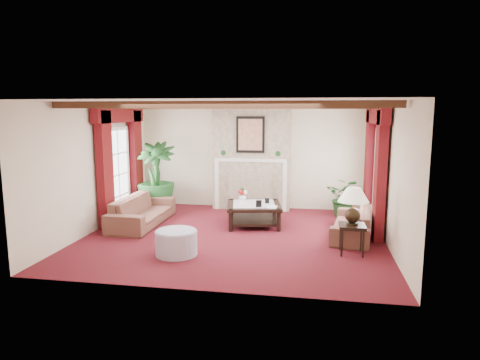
% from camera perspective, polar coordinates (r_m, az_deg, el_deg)
% --- Properties ---
extents(floor, '(6.00, 6.00, 0.00)m').
position_cam_1_polar(floor, '(8.86, -0.85, -7.46)').
color(floor, '#4E0E18').
rests_on(floor, ground).
extents(ceiling, '(6.00, 6.00, 0.00)m').
position_cam_1_polar(ceiling, '(8.49, -0.89, 10.29)').
color(ceiling, white).
rests_on(ceiling, floor).
extents(back_wall, '(6.00, 0.02, 2.70)m').
position_cam_1_polar(back_wall, '(11.26, 1.69, 3.13)').
color(back_wall, beige).
rests_on(back_wall, ground).
extents(left_wall, '(0.02, 5.50, 2.70)m').
position_cam_1_polar(left_wall, '(9.58, -18.81, 1.58)').
color(left_wall, beige).
rests_on(left_wall, ground).
extents(right_wall, '(0.02, 5.50, 2.70)m').
position_cam_1_polar(right_wall, '(8.55, 19.31, 0.69)').
color(right_wall, beige).
rests_on(right_wall, ground).
extents(ceiling_beams, '(6.00, 3.00, 0.12)m').
position_cam_1_polar(ceiling_beams, '(8.49, -0.89, 9.88)').
color(ceiling_beams, '#381F12').
rests_on(ceiling_beams, ceiling).
extents(fireplace, '(2.00, 0.52, 2.70)m').
position_cam_1_polar(fireplace, '(11.01, 1.58, 10.03)').
color(fireplace, tan).
rests_on(fireplace, ground).
extents(french_door_left, '(0.10, 1.10, 2.16)m').
position_cam_1_polar(french_door_left, '(10.39, -16.26, 6.58)').
color(french_door_left, white).
rests_on(french_door_left, ground).
extents(french_door_right, '(0.10, 1.10, 2.16)m').
position_cam_1_polar(french_door_right, '(9.46, 18.39, 6.26)').
color(french_door_right, white).
rests_on(french_door_right, ground).
extents(curtains_left, '(0.20, 2.40, 2.55)m').
position_cam_1_polar(curtains_left, '(10.33, -15.81, 8.92)').
color(curtains_left, '#4E0D0A').
rests_on(curtains_left, ground).
extents(curtains_right, '(0.20, 2.40, 2.55)m').
position_cam_1_polar(curtains_right, '(9.43, 17.85, 8.83)').
color(curtains_right, '#4E0D0A').
rests_on(curtains_right, ground).
extents(sofa_left, '(2.17, 0.66, 0.85)m').
position_cam_1_polar(sofa_left, '(9.87, -12.93, -3.42)').
color(sofa_left, '#3E1120').
rests_on(sofa_left, ground).
extents(sofa_right, '(2.04, 1.08, 0.74)m').
position_cam_1_polar(sofa_right, '(9.04, 14.74, -4.99)').
color(sofa_right, '#3E1120').
rests_on(sofa_right, ground).
extents(potted_palm, '(1.29, 1.93, 0.99)m').
position_cam_1_polar(potted_palm, '(11.13, -11.13, -1.57)').
color(potted_palm, black).
rests_on(potted_palm, ground).
extents(small_plant, '(1.62, 1.64, 0.74)m').
position_cam_1_polar(small_plant, '(10.63, 13.89, -2.84)').
color(small_plant, black).
rests_on(small_plant, ground).
extents(coffee_table, '(1.36, 1.36, 0.48)m').
position_cam_1_polar(coffee_table, '(9.62, 1.85, -4.62)').
color(coffee_table, black).
rests_on(coffee_table, ground).
extents(side_table, '(0.57, 0.57, 0.54)m').
position_cam_1_polar(side_table, '(7.97, 14.66, -7.64)').
color(side_table, black).
rests_on(side_table, ground).
extents(ottoman, '(0.75, 0.75, 0.43)m').
position_cam_1_polar(ottoman, '(7.77, -8.49, -8.29)').
color(ottoman, '#9C97AB').
rests_on(ottoman, ground).
extents(table_lamp, '(0.54, 0.54, 0.69)m').
position_cam_1_polar(table_lamp, '(7.82, 14.84, -3.33)').
color(table_lamp, black).
rests_on(table_lamp, side_table).
extents(flower_vase, '(0.27, 0.27, 0.17)m').
position_cam_1_polar(flower_vase, '(9.93, 0.33, -2.28)').
color(flower_vase, silver).
rests_on(flower_vase, coffee_table).
extents(book, '(0.22, 0.05, 0.29)m').
position_cam_1_polar(book, '(9.20, 3.58, -2.80)').
color(book, black).
rests_on(book, coffee_table).
extents(photo_frame_a, '(0.12, 0.06, 0.16)m').
position_cam_1_polar(photo_frame_a, '(9.21, 2.52, -3.20)').
color(photo_frame_a, black).
rests_on(photo_frame_a, coffee_table).
extents(photo_frame_b, '(0.10, 0.04, 0.13)m').
position_cam_1_polar(photo_frame_b, '(9.60, 3.64, -2.81)').
color(photo_frame_b, black).
rests_on(photo_frame_b, coffee_table).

